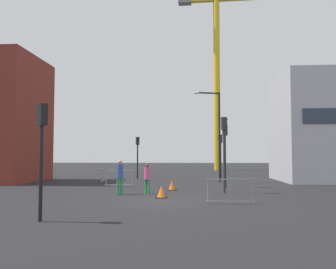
{
  "coord_description": "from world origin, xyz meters",
  "views": [
    {
      "loc": [
        1.41,
        -16.34,
        2.09
      ],
      "look_at": [
        0.0,
        3.95,
        3.27
      ],
      "focal_mm": 38.09,
      "sensor_mm": 36.0,
      "label": 1
    }
  ],
  "objects_px": {
    "traffic_light_crosswalk": "(138,150)",
    "traffic_light_median": "(41,141)",
    "traffic_light_island": "(224,142)",
    "pedestrian_walking": "(147,176)",
    "pedestrian_waiting": "(120,174)",
    "traffic_cone_on_verge": "(161,192)",
    "construction_crane": "(218,57)",
    "traffic_cone_orange": "(172,186)",
    "streetlamp_tall": "(216,128)",
    "traffic_light_verge": "(225,145)",
    "traffic_light_far": "(221,149)"
  },
  "relations": [
    {
      "from": "traffic_cone_on_verge",
      "to": "traffic_cone_orange",
      "type": "bearing_deg",
      "value": 85.53
    },
    {
      "from": "traffic_light_island",
      "to": "traffic_light_far",
      "type": "distance_m",
      "value": 10.17
    },
    {
      "from": "traffic_light_median",
      "to": "pedestrian_waiting",
      "type": "xyz_separation_m",
      "value": [
        0.95,
        7.74,
        -1.45
      ]
    },
    {
      "from": "traffic_light_far",
      "to": "streetlamp_tall",
      "type": "bearing_deg",
      "value": -103.33
    },
    {
      "from": "streetlamp_tall",
      "to": "traffic_cone_orange",
      "type": "xyz_separation_m",
      "value": [
        -3.07,
        -6.55,
        -3.97
      ]
    },
    {
      "from": "traffic_light_median",
      "to": "traffic_cone_on_verge",
      "type": "bearing_deg",
      "value": 63.36
    },
    {
      "from": "traffic_light_crosswalk",
      "to": "traffic_cone_orange",
      "type": "xyz_separation_m",
      "value": [
        3.67,
        -10.03,
        -2.24
      ]
    },
    {
      "from": "traffic_light_island",
      "to": "pedestrian_walking",
      "type": "height_order",
      "value": "traffic_light_island"
    },
    {
      "from": "traffic_light_crosswalk",
      "to": "traffic_light_median",
      "type": "relative_size",
      "value": 0.99
    },
    {
      "from": "traffic_cone_orange",
      "to": "traffic_cone_on_verge",
      "type": "bearing_deg",
      "value": -94.47
    },
    {
      "from": "construction_crane",
      "to": "traffic_light_median",
      "type": "bearing_deg",
      "value": -102.39
    },
    {
      "from": "traffic_light_island",
      "to": "traffic_cone_orange",
      "type": "xyz_separation_m",
      "value": [
        -3.0,
        1.45,
        -2.55
      ]
    },
    {
      "from": "pedestrian_waiting",
      "to": "pedestrian_walking",
      "type": "bearing_deg",
      "value": 15.25
    },
    {
      "from": "traffic_light_island",
      "to": "traffic_light_far",
      "type": "height_order",
      "value": "traffic_light_island"
    },
    {
      "from": "pedestrian_waiting",
      "to": "traffic_light_far",
      "type": "bearing_deg",
      "value": 61.35
    },
    {
      "from": "traffic_light_island",
      "to": "pedestrian_waiting",
      "type": "height_order",
      "value": "traffic_light_island"
    },
    {
      "from": "streetlamp_tall",
      "to": "traffic_light_far",
      "type": "bearing_deg",
      "value": 76.67
    },
    {
      "from": "construction_crane",
      "to": "pedestrian_walking",
      "type": "distance_m",
      "value": 34.23
    },
    {
      "from": "construction_crane",
      "to": "traffic_cone_orange",
      "type": "bearing_deg",
      "value": -99.84
    },
    {
      "from": "traffic_light_island",
      "to": "pedestrian_waiting",
      "type": "distance_m",
      "value": 6.02
    },
    {
      "from": "traffic_light_far",
      "to": "traffic_cone_on_verge",
      "type": "relative_size",
      "value": 6.55
    },
    {
      "from": "traffic_light_crosswalk",
      "to": "traffic_light_island",
      "type": "relative_size",
      "value": 0.88
    },
    {
      "from": "streetlamp_tall",
      "to": "traffic_light_verge",
      "type": "xyz_separation_m",
      "value": [
        0.29,
        -4.49,
        -1.49
      ]
    },
    {
      "from": "construction_crane",
      "to": "pedestrian_walking",
      "type": "height_order",
      "value": "construction_crane"
    },
    {
      "from": "traffic_light_verge",
      "to": "traffic_cone_on_verge",
      "type": "height_order",
      "value": "traffic_light_verge"
    },
    {
      "from": "traffic_light_island",
      "to": "traffic_light_verge",
      "type": "xyz_separation_m",
      "value": [
        0.36,
        3.51,
        -0.08
      ]
    },
    {
      "from": "construction_crane",
      "to": "traffic_light_island",
      "type": "xyz_separation_m",
      "value": [
        -1.84,
        -29.38,
        -13.04
      ]
    },
    {
      "from": "traffic_light_far",
      "to": "pedestrian_waiting",
      "type": "relative_size",
      "value": 2.07
    },
    {
      "from": "pedestrian_waiting",
      "to": "traffic_light_median",
      "type": "bearing_deg",
      "value": -96.98
    },
    {
      "from": "traffic_light_crosswalk",
      "to": "pedestrian_waiting",
      "type": "relative_size",
      "value": 2.01
    },
    {
      "from": "traffic_light_crosswalk",
      "to": "traffic_light_median",
      "type": "bearing_deg",
      "value": -89.75
    },
    {
      "from": "construction_crane",
      "to": "pedestrian_waiting",
      "type": "xyz_separation_m",
      "value": [
        -7.48,
        -30.6,
        -14.77
      ]
    },
    {
      "from": "traffic_light_median",
      "to": "traffic_light_island",
      "type": "bearing_deg",
      "value": 53.71
    },
    {
      "from": "traffic_light_crosswalk",
      "to": "traffic_cone_on_verge",
      "type": "bearing_deg",
      "value": -76.42
    },
    {
      "from": "traffic_cone_orange",
      "to": "pedestrian_walking",
      "type": "bearing_deg",
      "value": -117.91
    },
    {
      "from": "traffic_light_island",
      "to": "traffic_light_median",
      "type": "relative_size",
      "value": 1.13
    },
    {
      "from": "streetlamp_tall",
      "to": "traffic_light_crosswalk",
      "type": "height_order",
      "value": "streetlamp_tall"
    },
    {
      "from": "construction_crane",
      "to": "traffic_light_far",
      "type": "xyz_separation_m",
      "value": [
        -1.26,
        -19.23,
        -13.28
      ]
    },
    {
      "from": "traffic_light_crosswalk",
      "to": "traffic_cone_on_verge",
      "type": "height_order",
      "value": "traffic_light_crosswalk"
    },
    {
      "from": "traffic_light_verge",
      "to": "traffic_cone_on_verge",
      "type": "distance_m",
      "value": 7.41
    },
    {
      "from": "traffic_light_far",
      "to": "pedestrian_waiting",
      "type": "height_order",
      "value": "traffic_light_far"
    },
    {
      "from": "pedestrian_walking",
      "to": "traffic_cone_on_verge",
      "type": "height_order",
      "value": "pedestrian_walking"
    },
    {
      "from": "pedestrian_walking",
      "to": "traffic_light_verge",
      "type": "bearing_deg",
      "value": 43.55
    },
    {
      "from": "traffic_light_island",
      "to": "pedestrian_walking",
      "type": "bearing_deg",
      "value": -168.83
    },
    {
      "from": "traffic_light_crosswalk",
      "to": "traffic_cone_on_verge",
      "type": "distance_m",
      "value": 14.49
    },
    {
      "from": "construction_crane",
      "to": "traffic_cone_orange",
      "type": "relative_size",
      "value": 43.12
    },
    {
      "from": "construction_crane",
      "to": "traffic_cone_on_verge",
      "type": "xyz_separation_m",
      "value": [
        -5.15,
        -31.81,
        -15.58
      ]
    },
    {
      "from": "traffic_light_crosswalk",
      "to": "traffic_light_median",
      "type": "xyz_separation_m",
      "value": [
        0.09,
        -20.45,
        0.02
      ]
    },
    {
      "from": "traffic_light_median",
      "to": "traffic_light_far",
      "type": "bearing_deg",
      "value": 69.46
    },
    {
      "from": "traffic_cone_orange",
      "to": "traffic_cone_on_verge",
      "type": "height_order",
      "value": "traffic_cone_on_verge"
    }
  ]
}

